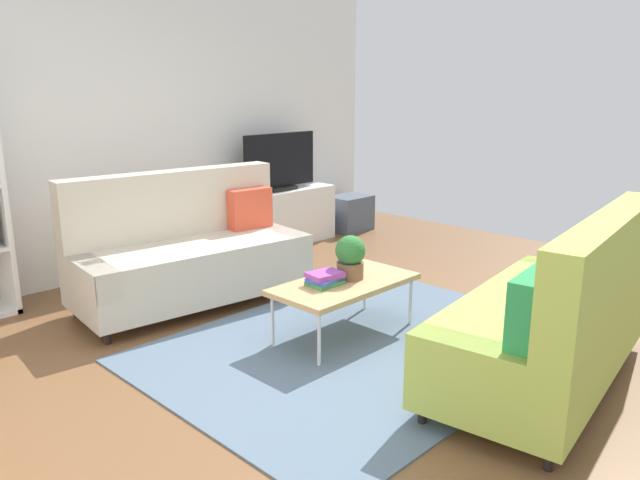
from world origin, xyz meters
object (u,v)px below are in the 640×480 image
Objects in this scene: tv at (280,163)px; table_book_0 at (325,283)px; couch_green at (553,318)px; coffee_table at (345,285)px; potted_plant at (350,257)px; bottle_0 at (255,185)px; tv_console at (280,217)px; storage_trunk at (350,213)px; vase_0 at (236,188)px; couch_beige at (189,252)px.

tv reaches higher than table_book_0.
couch_green is 1.81× the size of coffee_table.
potted_plant is 2.47m from bottle_0.
couch_green is at bearing -107.19° from tv_console.
tv is (1.45, 2.31, 0.56)m from coffee_table.
tv reaches higher than coffee_table.
storage_trunk is at bearing 50.68° from couch_green.
coffee_table is 2.55m from vase_0.
couch_green is at bearing -98.68° from vase_0.
couch_beige is at bearing 108.35° from potted_plant.
table_book_0 is (-1.61, -2.26, -0.52)m from tv.
potted_plant is (-1.37, -2.30, 0.27)m from tv_console.
vase_0 is at bearing 69.85° from coffee_table.
vase_0 is (-0.58, 0.05, 0.40)m from tv_console.
couch_beige is at bearing 99.31° from table_book_0.
potted_plant is 0.28m from table_book_0.
tv_console is 6.91× the size of bottle_0.
tv is at bearing -147.64° from couch_beige.
bottle_0 reaches higher than vase_0.
vase_0 reaches higher than coffee_table.
table_book_0 is (-0.45, 1.47, -0.01)m from couch_green.
tv reaches higher than bottle_0.
bottle_0 is at bearing -176.99° from tv.
couch_green is 6.15× the size of potted_plant.
bottle_0 is at bearing 61.26° from table_book_0.
couch_green reaches higher than storage_trunk.
vase_0 is at bearing 155.69° from bottle_0.
bottle_0 is (1.45, 0.87, 0.30)m from couch_beige.
tv_console is 0.63m from tv.
storage_trunk is 1.76m from vase_0.
storage_trunk is 3.23× the size of vase_0.
bottle_0 is (-0.38, -0.04, 0.42)m from tv_console.
table_book_0 is at bearing -125.22° from tv_console.
couch_green reaches higher than potted_plant.
potted_plant is at bearing -113.58° from bottle_0.
tv is at bearing 3.01° from bottle_0.
storage_trunk reaches higher than coffee_table.
vase_0 is (1.03, 2.33, 0.29)m from table_book_0.
potted_plant reaches higher than tv_console.
table_book_0 is (-1.61, -2.28, 0.11)m from tv_console.
couch_green is 3.83× the size of storage_trunk.
couch_green is 8.31× the size of table_book_0.
couch_beige is at bearing -154.11° from tv.
couch_beige reaches higher than vase_0.
table_book_0 is at bearing 99.31° from couch_green.
tv reaches higher than couch_green.
coffee_table is 2.78m from tv.
couch_green is 3.94m from tv.
potted_plant is at bearing 15.83° from coffee_table.
potted_plant reaches higher than table_book_0.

